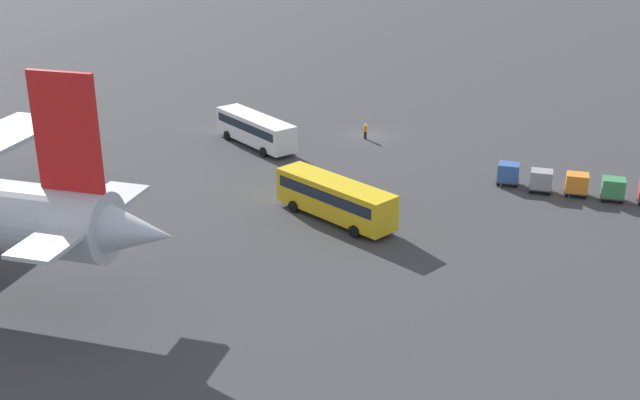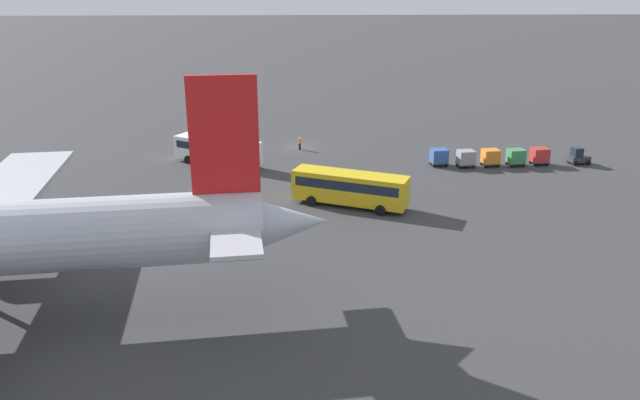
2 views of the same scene
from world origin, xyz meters
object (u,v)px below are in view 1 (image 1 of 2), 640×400
Objects in this scene: shuttle_bus_near at (256,128)px; cargo_cart_grey at (541,180)px; worker_person at (365,131)px; shuttle_bus_far at (335,197)px; cargo_cart_orange at (577,183)px; cargo_cart_blue at (508,173)px; cargo_cart_green at (613,188)px.

shuttle_bus_near is 29.82m from cargo_cart_grey.
shuttle_bus_near is at bearing -4.43° from cargo_cart_grey.
cargo_cart_grey is at bearing 155.95° from worker_person.
shuttle_bus_far is 5.36× the size of cargo_cart_orange.
worker_person is (-9.95, -6.53, -1.04)m from shuttle_bus_near.
shuttle_bus_near is 5.11× the size of cargo_cart_orange.
cargo_cart_orange is at bearing 175.94° from cargo_cart_blue.
shuttle_bus_far is at bearing 164.48° from shuttle_bus_near.
cargo_cart_orange is at bearing -153.49° from shuttle_bus_near.
shuttle_bus_far is 5.36× the size of cargo_cart_blue.
worker_person is (4.81, -21.55, -1.14)m from shuttle_bus_far.
worker_person is at bearing -53.63° from shuttle_bus_far.
cargo_cart_green and cargo_cart_blue have the same top height.
cargo_cart_grey is (3.07, 0.31, 0.00)m from cargo_cart_orange.
cargo_cart_green is at bearing -153.22° from shuttle_bus_near.
cargo_cart_green is at bearing -124.56° from shuttle_bus_far.
cargo_cart_grey is at bearing 5.74° from cargo_cart_orange.
shuttle_bus_far is 22.26m from cargo_cart_orange.
cargo_cart_grey reaches higher than worker_person.
cargo_cart_green is at bearing -177.27° from cargo_cart_grey.
shuttle_bus_near is 5.11× the size of cargo_cart_green.
shuttle_bus_near is at bearing -3.34° from cargo_cart_blue.
cargo_cart_grey is (-19.78, 8.83, 0.32)m from worker_person.
cargo_cart_orange is 1.00× the size of cargo_cart_grey.
cargo_cart_grey is at bearing -115.86° from shuttle_bus_far.
shuttle_bus_near is 26.72m from cargo_cart_blue.
shuttle_bus_far is at bearing 31.67° from cargo_cart_green.
worker_person is at bearing -116.74° from shuttle_bus_near.
cargo_cart_green is 9.21m from cargo_cart_blue.
cargo_cart_blue is at bearing -107.69° from shuttle_bus_far.
cargo_cart_blue reaches higher than worker_person.
shuttle_bus_near is at bearing 33.27° from worker_person.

